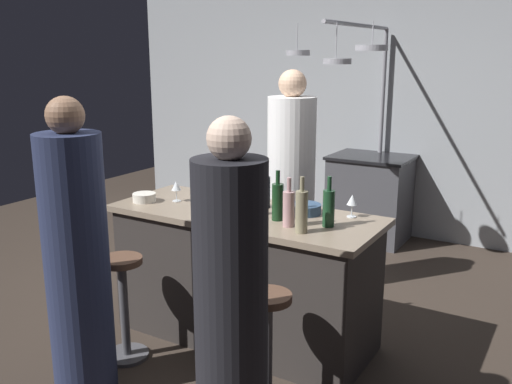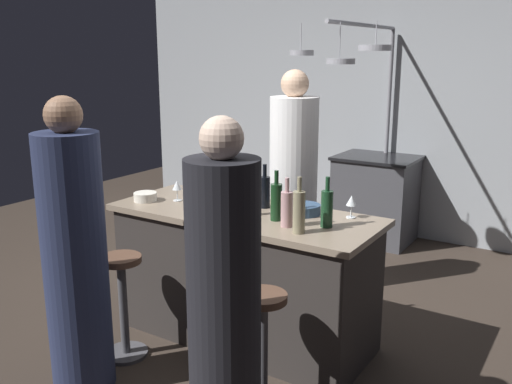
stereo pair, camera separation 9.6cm
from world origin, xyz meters
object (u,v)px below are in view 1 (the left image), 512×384
object	(u,v)px
guest_right	(231,305)
wine_bottle_white	(302,211)
pepper_mill	(244,200)
wine_bottle_red	(278,201)
bar_stool_right	(267,346)
mixing_bowl_steel	(208,193)
wine_bottle_green	(329,207)
mixing_bowl_blue	(305,209)
chef	(291,192)
mixing_bowl_ceramic	(144,197)
stove_range	(370,198)
cutting_board	(231,204)
wine_bottle_rose	(289,208)
wine_bottle_dark	(265,191)
bar_stool_left	(124,303)
guest_left	(77,260)
wine_glass_near_left_guest	(176,187)
wine_glass_by_chef	(352,201)

from	to	relation	value
guest_right	wine_bottle_white	world-z (taller)	guest_right
pepper_mill	wine_bottle_red	bearing A→B (deg)	10.02
bar_stool_right	mixing_bowl_steel	size ratio (longest dim) A/B	4.24
wine_bottle_green	mixing_bowl_blue	world-z (taller)	wine_bottle_green
chef	mixing_bowl_ceramic	world-z (taller)	chef
stove_range	wine_bottle_green	xyz separation A→B (m)	(0.60, -2.46, 0.57)
cutting_board	mixing_bowl_ceramic	bearing A→B (deg)	-159.22
chef	wine_bottle_rose	bearing A→B (deg)	-63.31
pepper_mill	wine_bottle_green	xyz separation A→B (m)	(0.55, 0.08, 0.01)
wine_bottle_dark	mixing_bowl_steel	xyz separation A→B (m)	(-0.50, 0.04, -0.08)
bar_stool_left	pepper_mill	bearing A→B (deg)	42.89
wine_bottle_dark	wine_bottle_rose	bearing A→B (deg)	-41.06
guest_right	wine_bottle_rose	bearing A→B (deg)	99.63
wine_bottle_red	wine_bottle_white	distance (m)	0.28
bar_stool_right	guest_left	bearing A→B (deg)	-160.43
bar_stool_right	mixing_bowl_ceramic	distance (m)	1.46
wine_bottle_white	wine_glass_near_left_guest	distance (m)	1.08
wine_glass_by_chef	mixing_bowl_blue	xyz separation A→B (m)	(-0.29, -0.09, -0.07)
mixing_bowl_blue	wine_glass_by_chef	bearing A→B (deg)	16.68
wine_glass_near_left_guest	guest_right	bearing A→B (deg)	-41.40
mixing_bowl_ceramic	bar_stool_left	bearing A→B (deg)	-65.05
bar_stool_left	wine_glass_near_left_guest	xyz separation A→B (m)	(-0.03, 0.60, 0.63)
guest_right	wine_glass_near_left_guest	xyz separation A→B (m)	(-1.09, 0.96, 0.24)
wine_bottle_white	bar_stool_left	bearing A→B (deg)	-157.96
bar_stool_left	mixing_bowl_steel	distance (m)	0.99
bar_stool_left	mixing_bowl_ceramic	xyz separation A→B (m)	(-0.22, 0.47, 0.55)
bar_stool_right	wine_bottle_dark	size ratio (longest dim) A/B	2.30
pepper_mill	mixing_bowl_steel	xyz separation A→B (m)	(-0.49, 0.29, -0.08)
bar_stool_left	wine_bottle_white	size ratio (longest dim) A/B	2.06
wine_bottle_dark	mixing_bowl_steel	distance (m)	0.51
mixing_bowl_steel	stove_range	bearing A→B (deg)	79.12
wine_bottle_rose	pepper_mill	bearing A→B (deg)	173.42
mixing_bowl_ceramic	wine_bottle_green	bearing A→B (deg)	5.70
mixing_bowl_blue	chef	bearing A→B (deg)	123.50
wine_glass_near_left_guest	mixing_bowl_steel	xyz separation A→B (m)	(0.11, 0.22, -0.08)
bar_stool_right	wine_bottle_dark	bearing A→B (deg)	121.08
wine_bottle_dark	mixing_bowl_ceramic	world-z (taller)	wine_bottle_dark
mixing_bowl_blue	bar_stool_left	bearing A→B (deg)	-138.45
wine_bottle_red	wine_bottle_rose	distance (m)	0.14
wine_bottle_dark	bar_stool_right	bearing A→B (deg)	-58.92
guest_left	wine_bottle_rose	world-z (taller)	guest_left
pepper_mill	chef	bearing A→B (deg)	99.47
bar_stool_left	wine_bottle_red	world-z (taller)	wine_bottle_red
cutting_board	guest_right	bearing A→B (deg)	-56.68
guest_right	wine_bottle_green	distance (m)	1.00
pepper_mill	wine_bottle_red	world-z (taller)	wine_bottle_red
mixing_bowl_steel	mixing_bowl_ceramic	distance (m)	0.45
wine_glass_by_chef	pepper_mill	bearing A→B (deg)	-150.57
pepper_mill	wine_bottle_dark	xyz separation A→B (m)	(0.01, 0.25, 0.01)
chef	bar_stool_left	xyz separation A→B (m)	(-0.41, -1.49, -0.45)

